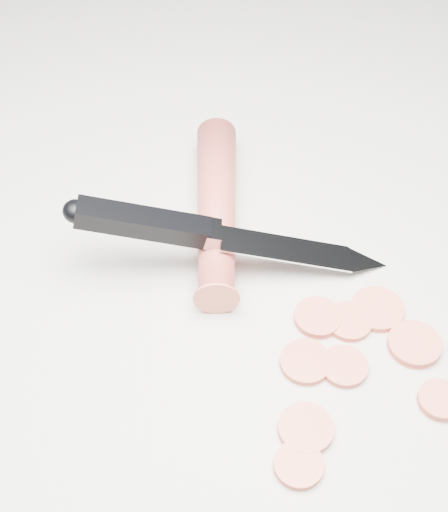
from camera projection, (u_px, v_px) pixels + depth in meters
name	position (u px, v px, depth m)	size (l,w,h in m)	color
ground	(297.00, 307.00, 0.55)	(2.40, 2.40, 0.00)	beige
carrot	(217.00, 207.00, 0.60)	(0.03, 0.03, 0.19)	#C93F37
carrot_slice_0	(306.00, 428.00, 0.48)	(0.04, 0.04, 0.01)	#F46949
carrot_slice_1	(349.00, 321.00, 0.54)	(0.04, 0.04, 0.01)	#F46949
carrot_slice_2	(377.00, 309.00, 0.55)	(0.04, 0.04, 0.01)	#F46949
carrot_slice_3	(305.00, 362.00, 0.52)	(0.04, 0.04, 0.01)	#F46949
carrot_slice_4	(414.00, 344.00, 0.53)	(0.04, 0.04, 0.01)	#F46949
carrot_slice_5	(318.00, 318.00, 0.54)	(0.04, 0.04, 0.01)	#F46949
carrot_slice_6	(440.00, 400.00, 0.50)	(0.03, 0.03, 0.01)	#F46949
carrot_slice_7	(344.00, 366.00, 0.52)	(0.03, 0.03, 0.01)	#F46949
carrot_slice_8	(299.00, 465.00, 0.47)	(0.03, 0.03, 0.01)	#F46949
kitchen_knife	(231.00, 234.00, 0.55)	(0.24, 0.14, 0.07)	#B4B7BB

